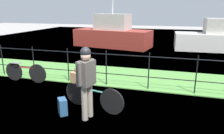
% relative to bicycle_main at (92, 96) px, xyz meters
% --- Properties ---
extents(ground_plane, '(60.00, 60.00, 0.00)m').
position_rel_bicycle_main_xyz_m(ground_plane, '(0.51, -0.50, -0.34)').
color(ground_plane, '#9E9993').
extents(grass_strip, '(27.00, 2.40, 0.03)m').
position_rel_bicycle_main_xyz_m(grass_strip, '(0.51, 2.79, -0.33)').
color(grass_strip, '#569342').
rests_on(grass_strip, ground).
extents(harbor_water, '(30.00, 30.00, 0.00)m').
position_rel_bicycle_main_xyz_m(harbor_water, '(0.51, 8.94, -0.34)').
color(harbor_water, slate).
rests_on(harbor_water, ground).
extents(iron_fence, '(18.04, 0.04, 1.19)m').
position_rel_bicycle_main_xyz_m(iron_fence, '(0.51, 1.74, 0.33)').
color(iron_fence, black).
rests_on(iron_fence, ground).
extents(bicycle_main, '(1.70, 0.46, 0.65)m').
position_rel_bicycle_main_xyz_m(bicycle_main, '(0.00, 0.00, 0.00)').
color(bicycle_main, black).
rests_on(bicycle_main, ground).
extents(wooden_crate, '(0.41, 0.37, 0.28)m').
position_rel_bicycle_main_xyz_m(wooden_crate, '(-0.39, 0.10, 0.44)').
color(wooden_crate, '#A87F51').
rests_on(wooden_crate, bicycle_main).
extents(terrier_dog, '(0.32, 0.20, 0.18)m').
position_rel_bicycle_main_xyz_m(terrier_dog, '(-0.37, 0.09, 0.66)').
color(terrier_dog, tan).
rests_on(terrier_dog, wooden_crate).
extents(cyclist_person, '(0.35, 0.53, 1.68)m').
position_rel_bicycle_main_xyz_m(cyclist_person, '(0.06, -0.48, 0.66)').
color(cyclist_person, gray).
rests_on(cyclist_person, ground).
extents(backpack_on_paving, '(0.32, 0.33, 0.40)m').
position_rel_bicycle_main_xyz_m(backpack_on_paving, '(-0.59, -0.48, -0.14)').
color(backpack_on_paving, '#28517A').
rests_on(backpack_on_paving, ground).
extents(bicycle_parked, '(1.62, 0.16, 0.66)m').
position_rel_bicycle_main_xyz_m(bicycle_parked, '(-3.04, 1.34, 0.00)').
color(bicycle_parked, black).
rests_on(bicycle_parked, ground).
extents(moored_boat_mid, '(5.42, 2.83, 3.79)m').
position_rel_bicycle_main_xyz_m(moored_boat_mid, '(-2.09, 9.20, 0.47)').
color(moored_boat_mid, '#9E3328').
rests_on(moored_boat_mid, ground).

